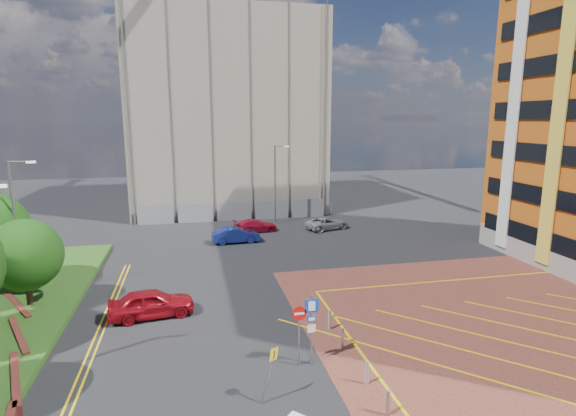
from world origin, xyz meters
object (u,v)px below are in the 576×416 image
object	(u,v)px
car_red_left	(152,303)
car_red_back	(255,226)
car_blue_back	(236,235)
tree_c	(25,255)
sign_cluster	(307,323)
lamp_back	(276,181)
car_silver_back	(327,223)
lamp_left_far	(17,222)
warning_sign	(270,368)

from	to	relation	value
car_red_left	car_red_back	size ratio (longest dim) A/B	1.09
car_blue_back	car_red_back	bearing A→B (deg)	-35.70
tree_c	car_red_left	size ratio (longest dim) A/B	1.09
tree_c	car_blue_back	world-z (taller)	tree_c
sign_cluster	car_red_left	world-z (taller)	sign_cluster
lamp_back	car_silver_back	world-z (taller)	lamp_back
sign_cluster	car_blue_back	distance (m)	20.50
lamp_left_far	car_red_back	distance (m)	20.82
tree_c	warning_sign	size ratio (longest dim) A/B	2.18
lamp_left_far	sign_cluster	world-z (taller)	lamp_left_far
car_red_left	car_blue_back	bearing A→B (deg)	-31.24
sign_cluster	warning_sign	bearing A→B (deg)	-131.29
car_red_left	warning_sign	bearing A→B (deg)	-158.49
lamp_left_far	car_silver_back	bearing A→B (deg)	28.34
tree_c	car_red_back	xyz separation A→B (m)	(14.97, 14.83, -2.59)
tree_c	car_silver_back	bearing A→B (deg)	33.15
car_red_left	car_red_back	world-z (taller)	car_red_left
sign_cluster	lamp_back	bearing A→B (deg)	82.03
warning_sign	car_red_back	distance (m)	26.35
car_red_back	car_silver_back	xyz separation A→B (m)	(6.98, -0.50, -0.00)
tree_c	car_red_left	xyz separation A→B (m)	(6.79, -2.47, -2.42)
lamp_left_far	car_red_left	xyz separation A→B (m)	(7.72, -4.47, -3.89)
car_red_left	car_blue_back	world-z (taller)	car_red_left
tree_c	sign_cluster	bearing A→B (deg)	-33.16
warning_sign	car_blue_back	distance (m)	22.76
car_blue_back	car_red_back	world-z (taller)	car_blue_back
car_blue_back	lamp_left_far	bearing A→B (deg)	121.48
car_blue_back	car_red_back	size ratio (longest dim) A/B	1.00
lamp_back	tree_c	bearing A→B (deg)	-134.32
lamp_left_far	tree_c	bearing A→B (deg)	-65.29
lamp_left_far	car_blue_back	world-z (taller)	lamp_left_far
car_red_left	car_silver_back	size ratio (longest dim) A/B	1.04
lamp_back	warning_sign	size ratio (longest dim) A/B	3.56
sign_cluster	warning_sign	world-z (taller)	sign_cluster
lamp_back	car_blue_back	xyz separation A→B (m)	(-4.80, -6.58, -3.68)
tree_c	lamp_back	size ratio (longest dim) A/B	0.61
tree_c	sign_cluster	distance (m)	16.53
car_blue_back	car_red_back	xyz separation A→B (m)	(2.19, 3.41, -0.08)
lamp_back	car_red_back	size ratio (longest dim) A/B	1.93
sign_cluster	car_blue_back	xyz separation A→B (m)	(-1.02, 20.43, -1.27)
tree_c	warning_sign	bearing A→B (deg)	-43.83
warning_sign	lamp_left_far	bearing A→B (deg)	133.66
car_silver_back	lamp_left_far	bearing A→B (deg)	100.47
tree_c	warning_sign	world-z (taller)	tree_c
car_blue_back	car_silver_back	xyz separation A→B (m)	(9.16, 2.92, -0.08)
lamp_back	car_silver_back	size ratio (longest dim) A/B	1.85
sign_cluster	car_red_left	distance (m)	9.65
tree_c	lamp_back	bearing A→B (deg)	45.68
tree_c	lamp_left_far	xyz separation A→B (m)	(-0.92, 2.00, 1.47)
lamp_back	sign_cluster	bearing A→B (deg)	-97.97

